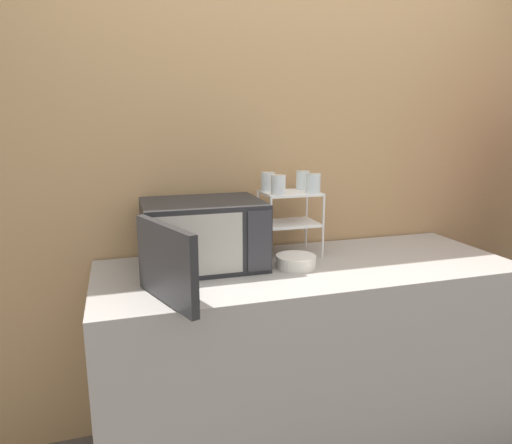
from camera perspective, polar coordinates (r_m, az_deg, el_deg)
wall_back at (r=2.32m, az=2.97°, el=6.81°), size 8.00×0.06×2.60m
counter at (r=2.22m, az=6.25°, el=-16.52°), size 1.84×0.69×0.91m
microwave at (r=1.97m, az=-6.85°, el=-1.65°), size 0.54×0.76×0.29m
dish_rack at (r=2.15m, az=4.27°, el=1.55°), size 0.27×0.21×0.30m
glass_front_left at (r=2.04m, az=2.80°, el=4.67°), size 0.07×0.07×0.09m
glass_back_right at (r=2.22m, az=5.88°, el=5.24°), size 0.07×0.07×0.09m
glass_front_right at (r=2.11m, az=7.19°, el=4.83°), size 0.07×0.07×0.09m
glass_back_left at (r=2.15m, az=1.50°, el=5.06°), size 0.07×0.07×0.09m
bowl at (r=2.00m, az=5.01°, el=-4.95°), size 0.17×0.17×0.05m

